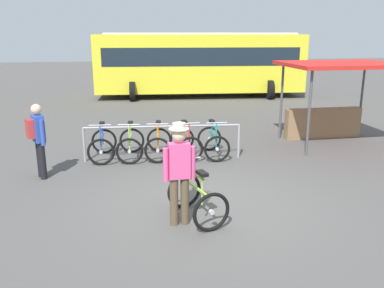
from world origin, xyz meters
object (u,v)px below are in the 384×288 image
(racked_bike_lime, at_px, (131,144))
(racked_bike_orange, at_px, (158,143))
(person_with_featured_bike, at_px, (179,170))
(bus_distant, at_px, (199,61))
(racked_bike_blue, at_px, (103,145))
(racked_bike_red, at_px, (186,143))
(pedestrian_with_backpack, at_px, (38,137))
(market_stall, at_px, (332,94))
(racked_bike_teal, at_px, (213,142))
(featured_bicycle, at_px, (194,190))

(racked_bike_lime, xyz_separation_m, racked_bike_orange, (0.70, -0.06, -0.00))
(person_with_featured_bike, xyz_separation_m, bus_distant, (3.12, 13.84, 0.79))
(racked_bike_blue, distance_m, racked_bike_orange, 1.40)
(racked_bike_red, bearing_deg, pedestrian_with_backpack, -163.60)
(racked_bike_lime, height_order, bus_distant, bus_distant)
(market_stall, bearing_deg, racked_bike_red, -169.71)
(racked_bike_red, relative_size, person_with_featured_bike, 0.65)
(racked_bike_red, relative_size, bus_distant, 0.11)
(racked_bike_lime, distance_m, racked_bike_red, 1.40)
(racked_bike_lime, height_order, person_with_featured_bike, person_with_featured_bike)
(racked_bike_teal, distance_m, bus_distant, 10.38)
(market_stall, bearing_deg, racked_bike_teal, -166.92)
(racked_bike_teal, distance_m, person_with_featured_bike, 4.01)
(racked_bike_lime, distance_m, market_stall, 5.91)
(racked_bike_red, bearing_deg, bus_distant, 76.74)
(racked_bike_blue, relative_size, market_stall, 0.36)
(pedestrian_with_backpack, bearing_deg, market_stall, 12.99)
(racked_bike_orange, xyz_separation_m, bus_distant, (3.07, 10.03, 1.37))
(racked_bike_red, xyz_separation_m, bus_distant, (2.38, 10.09, 1.37))
(racked_bike_red, bearing_deg, racked_bike_orange, 175.02)
(racked_bike_blue, bearing_deg, bus_distant, 65.71)
(racked_bike_lime, bearing_deg, racked_bike_red, -4.98)
(racked_bike_lime, relative_size, featured_bicycle, 0.91)
(racked_bike_orange, height_order, pedestrian_with_backpack, pedestrian_with_backpack)
(racked_bike_orange, distance_m, market_stall, 5.24)
(pedestrian_with_backpack, height_order, bus_distant, bus_distant)
(racked_bike_red, bearing_deg, market_stall, 10.29)
(racked_bike_blue, bearing_deg, market_stall, 5.42)
(person_with_featured_bike, bearing_deg, racked_bike_orange, 89.34)
(racked_bike_blue, bearing_deg, person_with_featured_bike, -71.07)
(featured_bicycle, xyz_separation_m, person_with_featured_bike, (-0.29, -0.26, 0.46))
(person_with_featured_bike, bearing_deg, racked_bike_teal, 68.73)
(bus_distant, bearing_deg, pedestrian_with_backpack, -117.46)
(racked_bike_lime, relative_size, pedestrian_with_backpack, 0.70)
(racked_bike_lime, bearing_deg, market_stall, 6.66)
(racked_bike_blue, relative_size, racked_bike_red, 0.99)
(racked_bike_teal, relative_size, market_stall, 0.37)
(racked_bike_teal, relative_size, bus_distant, 0.11)
(bus_distant, bearing_deg, racked_bike_orange, -107.05)
(featured_bicycle, distance_m, person_with_featured_bike, 0.61)
(racked_bike_lime, xyz_separation_m, pedestrian_with_backpack, (-1.99, -1.12, 0.57))
(racked_bike_lime, xyz_separation_m, bus_distant, (3.77, 9.96, 1.37))
(featured_bicycle, bearing_deg, racked_bike_lime, 104.63)
(racked_bike_blue, bearing_deg, racked_bike_lime, -4.98)
(racked_bike_teal, bearing_deg, racked_bike_lime, 175.02)
(racked_bike_lime, distance_m, bus_distant, 10.74)
(racked_bike_blue, distance_m, bus_distant, 10.95)
(racked_bike_blue, height_order, racked_bike_red, same)
(racked_bike_orange, relative_size, racked_bike_teal, 1.05)
(racked_bike_lime, relative_size, racked_bike_red, 1.01)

